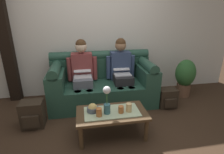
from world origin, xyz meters
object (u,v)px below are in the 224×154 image
at_px(couch, 103,83).
at_px(snack_bowl, 93,108).
at_px(person_left, 82,71).
at_px(coffee_table, 112,115).
at_px(cup_near_left, 129,107).
at_px(cup_near_right, 121,109).
at_px(backpack_right, 167,98).
at_px(flower_vase, 107,100).
at_px(person_right, 121,69).
at_px(cup_far_center, 99,112).
at_px(potted_plant, 185,76).
at_px(backpack_left, 33,114).

bearing_deg(couch, snack_bowl, -104.48).
height_order(person_left, coffee_table, person_left).
bearing_deg(person_left, coffee_table, -70.65).
xyz_separation_m(coffee_table, snack_bowl, (-0.26, 0.04, 0.10)).
distance_m(cup_near_left, cup_near_right, 0.11).
bearing_deg(couch, backpack_right, -20.75).
bearing_deg(flower_vase, person_left, 105.30).
xyz_separation_m(person_right, snack_bowl, (-0.63, -1.00, -0.23)).
xyz_separation_m(couch, cup_far_center, (-0.18, -1.13, 0.06)).
xyz_separation_m(backpack_right, potted_plant, (0.56, 0.40, 0.26)).
bearing_deg(coffee_table, backpack_right, 28.12).
height_order(coffee_table, cup_near_left, cup_near_left).
distance_m(person_right, cup_far_center, 1.28).
relative_size(flower_vase, potted_plant, 0.51).
bearing_deg(cup_near_right, person_left, 113.80).
bearing_deg(coffee_table, flower_vase, -153.26).
xyz_separation_m(coffee_table, flower_vase, (-0.07, -0.04, 0.26)).
relative_size(cup_near_right, backpack_right, 0.27).
distance_m(coffee_table, cup_far_center, 0.23).
height_order(couch, cup_near_left, couch).
height_order(snack_bowl, cup_near_left, cup_near_left).
relative_size(couch, backpack_left, 4.66).
bearing_deg(person_left, potted_plant, -0.87).
height_order(snack_bowl, cup_far_center, snack_bowl).
bearing_deg(cup_near_left, snack_bowl, 170.20).
relative_size(cup_near_left, cup_far_center, 1.07).
bearing_deg(couch, person_left, -179.68).
bearing_deg(potted_plant, backpack_left, -167.95).
bearing_deg(backpack_right, coffee_table, -151.88).
bearing_deg(coffee_table, person_right, 70.65).
bearing_deg(couch, person_right, -0.30).
relative_size(cup_near_left, potted_plant, 0.15).
bearing_deg(snack_bowl, cup_near_left, -9.80).
distance_m(person_left, cup_near_right, 1.22).
relative_size(cup_near_left, backpack_left, 0.29).
xyz_separation_m(person_left, cup_near_right, (0.49, -1.10, -0.23)).
relative_size(couch, backpack_right, 5.46).
bearing_deg(coffee_table, snack_bowl, 170.20).
relative_size(backpack_right, backpack_left, 0.86).
distance_m(person_right, cup_near_left, 1.12).
bearing_deg(cup_near_left, cup_far_center, -174.01).
bearing_deg(snack_bowl, person_left, 96.16).
relative_size(cup_near_right, potted_plant, 0.12).
bearing_deg(person_right, cup_near_right, -102.83).
bearing_deg(flower_vase, cup_far_center, -157.28).
distance_m(person_right, flower_vase, 1.17).
relative_size(cup_near_left, backpack_right, 0.34).
bearing_deg(cup_near_left, coffee_table, 170.20).
xyz_separation_m(coffee_table, cup_far_center, (-0.18, -0.08, 0.11)).
height_order(cup_near_left, potted_plant, potted_plant).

